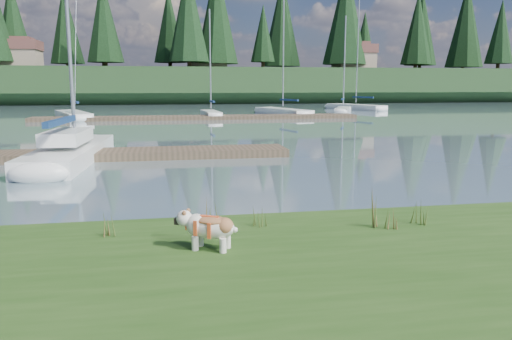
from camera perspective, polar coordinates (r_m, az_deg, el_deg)
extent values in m
plane|color=gray|center=(40.74, -9.28, 5.70)|extent=(200.00, 200.00, 0.00)
cube|color=#1A3117|center=(83.64, -9.88, 9.42)|extent=(200.00, 20.00, 5.00)
cylinder|color=silver|center=(7.58, -6.98, -8.30)|extent=(0.10, 0.10, 0.22)
cylinder|color=silver|center=(7.77, -6.39, -7.82)|extent=(0.10, 0.10, 0.22)
cylinder|color=silver|center=(7.44, -3.81, -8.60)|extent=(0.10, 0.10, 0.22)
cylinder|color=silver|center=(7.63, -3.29, -8.11)|extent=(0.10, 0.10, 0.22)
ellipsoid|color=silver|center=(7.53, -5.08, -6.55)|extent=(0.80, 0.63, 0.34)
ellipsoid|color=#985F39|center=(7.50, -5.09, -5.75)|extent=(0.60, 0.52, 0.12)
ellipsoid|color=silver|center=(7.65, -8.19, -5.50)|extent=(0.34, 0.34, 0.25)
cube|color=black|center=(7.71, -8.93, -5.75)|extent=(0.12, 0.15, 0.10)
cube|color=white|center=(19.68, -20.36, 1.62)|extent=(2.26, 8.10, 0.70)
ellipsoid|color=white|center=(23.56, -18.16, 3.00)|extent=(1.87, 2.28, 0.70)
cube|color=navy|center=(18.40, -21.44, 5.20)|extent=(0.40, 3.65, 0.20)
cube|color=white|center=(19.16, -20.80, 3.59)|extent=(1.43, 2.98, 0.45)
cube|color=#4C3D2C|center=(20.09, -19.64, 1.62)|extent=(16.00, 2.00, 0.30)
cube|color=#4C3D2C|center=(40.81, -6.46, 5.98)|extent=(26.00, 2.20, 0.30)
cube|color=white|center=(44.22, -20.19, 5.83)|extent=(4.26, 8.02, 0.70)
ellipsoid|color=white|center=(48.11, -20.95, 6.05)|extent=(2.32, 2.59, 0.70)
cylinder|color=silver|center=(44.34, -20.71, 14.53)|extent=(0.12, 0.12, 12.30)
cube|color=navy|center=(43.11, -20.05, 7.32)|extent=(1.21, 3.02, 0.20)
cube|color=white|center=(42.73, -5.16, 6.27)|extent=(1.46, 5.20, 0.70)
ellipsoid|color=white|center=(45.27, -5.64, 6.45)|extent=(1.20, 1.46, 0.70)
cylinder|color=silver|center=(42.70, -5.26, 12.47)|extent=(0.12, 0.12, 8.09)
cube|color=navy|center=(41.99, -5.04, 7.82)|extent=(0.32, 2.05, 0.20)
cube|color=white|center=(46.88, 3.09, 6.60)|extent=(3.98, 8.20, 0.70)
ellipsoid|color=white|center=(50.40, 0.84, 6.83)|extent=(2.29, 2.59, 0.70)
cylinder|color=silver|center=(46.99, 3.16, 14.83)|extent=(0.12, 0.12, 12.32)
cube|color=navy|center=(45.88, 3.78, 8.00)|extent=(1.08, 3.12, 0.20)
cube|color=white|center=(49.87, 9.92, 6.66)|extent=(3.37, 5.49, 0.70)
ellipsoid|color=white|center=(52.59, 10.13, 6.80)|extent=(1.70, 1.85, 0.70)
cylinder|color=silver|center=(49.86, 10.08, 12.16)|extent=(0.12, 0.12, 8.42)
cube|color=navy|center=(49.08, 9.89, 7.99)|extent=(1.07, 2.06, 0.20)
cube|color=white|center=(57.67, 11.33, 7.01)|extent=(4.68, 7.96, 0.70)
ellipsoid|color=white|center=(60.55, 8.72, 7.21)|extent=(2.41, 2.64, 0.70)
cylinder|color=silver|center=(57.74, 11.55, 13.42)|extent=(0.12, 0.12, 11.74)
cube|color=navy|center=(56.86, 12.13, 8.14)|extent=(1.39, 2.97, 0.20)
cone|color=#475B23|center=(8.47, -5.51, -4.97)|extent=(0.03, 0.03, 0.60)
cone|color=brown|center=(8.43, -4.72, -5.46)|extent=(0.03, 0.03, 0.48)
cone|color=#475B23|center=(8.50, -5.13, -4.71)|extent=(0.03, 0.03, 0.66)
cone|color=brown|center=(8.48, -4.54, -5.58)|extent=(0.03, 0.03, 0.42)
cone|color=#475B23|center=(8.40, -5.33, -5.30)|extent=(0.03, 0.03, 0.54)
cone|color=#475B23|center=(8.72, 0.03, -5.22)|extent=(0.03, 0.03, 0.39)
cone|color=brown|center=(8.69, 0.83, -5.55)|extent=(0.03, 0.03, 0.31)
cone|color=#475B23|center=(8.76, 0.39, -5.03)|extent=(0.03, 0.03, 0.42)
cone|color=brown|center=(8.74, 0.98, -5.60)|extent=(0.03, 0.03, 0.27)
cone|color=#475B23|center=(8.66, 0.26, -5.48)|extent=(0.03, 0.03, 0.35)
cone|color=#475B23|center=(8.91, 13.06, -4.16)|extent=(0.03, 0.03, 0.69)
cone|color=brown|center=(8.91, 13.88, -4.65)|extent=(0.03, 0.03, 0.55)
cone|color=#475B23|center=(8.95, 13.35, -3.88)|extent=(0.03, 0.03, 0.75)
cone|color=brown|center=(8.97, 13.94, -4.79)|extent=(0.03, 0.03, 0.48)
cone|color=#475B23|center=(8.86, 13.38, -4.49)|extent=(0.03, 0.03, 0.62)
cone|color=#475B23|center=(8.52, -16.72, -5.88)|extent=(0.03, 0.03, 0.43)
cone|color=brown|center=(8.45, -16.02, -6.27)|extent=(0.03, 0.03, 0.34)
cone|color=#475B23|center=(8.53, -16.31, -5.68)|extent=(0.03, 0.03, 0.47)
cone|color=brown|center=(8.49, -15.78, -6.33)|extent=(0.03, 0.03, 0.30)
cone|color=#475B23|center=(8.44, -16.64, -6.16)|extent=(0.03, 0.03, 0.39)
cone|color=#475B23|center=(8.89, 14.87, -5.35)|extent=(0.03, 0.03, 0.36)
cone|color=brown|center=(8.89, 15.69, -5.64)|extent=(0.03, 0.03, 0.29)
cone|color=#475B23|center=(8.94, 15.14, -5.16)|extent=(0.03, 0.03, 0.40)
cone|color=brown|center=(8.94, 15.75, -5.67)|extent=(0.03, 0.03, 0.25)
cone|color=#475B23|center=(8.84, 15.20, -5.58)|extent=(0.03, 0.03, 0.33)
cone|color=#475B23|center=(9.30, 17.87, -4.54)|extent=(0.03, 0.03, 0.46)
cone|color=brown|center=(9.30, 18.66, -4.87)|extent=(0.03, 0.03, 0.36)
cone|color=#475B23|center=(9.34, 18.12, -4.34)|extent=(0.03, 0.03, 0.50)
cone|color=brown|center=(9.35, 18.70, -4.93)|extent=(0.03, 0.03, 0.32)
cone|color=#475B23|center=(9.24, 18.21, -4.79)|extent=(0.03, 0.03, 0.41)
cube|color=#33281C|center=(9.46, -5.72, -7.05)|extent=(60.00, 0.50, 0.14)
cylinder|color=#382619|center=(83.22, -16.98, 11.49)|extent=(0.60, 0.60, 1.80)
cone|color=black|center=(83.64, -17.19, 15.49)|extent=(4.84, 4.84, 11.00)
cylinder|color=#382619|center=(76.79, -7.62, 12.00)|extent=(0.60, 0.60, 1.80)
cone|color=black|center=(77.41, -7.75, 17.33)|extent=(6.16, 6.16, 14.00)
cylinder|color=#382619|center=(82.20, 0.81, 11.93)|extent=(0.60, 0.60, 1.80)
cone|color=black|center=(82.54, 0.82, 15.36)|extent=(3.96, 3.96, 9.00)
cylinder|color=#382619|center=(83.76, 10.04, 11.74)|extent=(0.60, 0.60, 1.80)
cone|color=black|center=(84.45, 10.21, 17.24)|extent=(7.04, 7.04, 16.00)
cylinder|color=#382619|center=(92.17, 17.73, 11.24)|extent=(0.60, 0.60, 1.80)
cone|color=black|center=(92.60, 17.94, 15.13)|extent=(5.28, 5.28, 12.00)
cylinder|color=#382619|center=(95.59, 25.91, 10.66)|extent=(0.60, 0.60, 1.80)
cone|color=black|center=(95.93, 26.16, 14.01)|extent=(4.62, 4.62, 10.50)
cube|color=gray|center=(83.49, -25.52, 11.31)|extent=(6.00, 5.00, 2.80)
cube|color=brown|center=(83.60, -25.63, 12.74)|extent=(6.30, 5.30, 1.40)
cube|color=brown|center=(83.66, -25.67, 13.29)|extent=(4.20, 3.60, 0.70)
cube|color=gray|center=(81.99, -5.65, 12.24)|extent=(6.00, 5.00, 2.80)
cube|color=brown|center=(82.11, -5.68, 13.70)|extent=(6.30, 5.30, 1.40)
cube|color=brown|center=(82.17, -5.69, 14.26)|extent=(4.20, 3.60, 0.70)
cube|color=gray|center=(85.42, 11.10, 12.00)|extent=(6.00, 5.00, 2.80)
cube|color=brown|center=(85.53, 11.14, 13.41)|extent=(6.30, 5.30, 1.40)
cube|color=brown|center=(85.59, 11.16, 13.94)|extent=(4.20, 3.60, 0.70)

